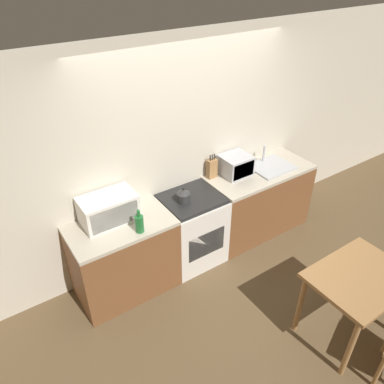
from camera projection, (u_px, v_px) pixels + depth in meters
name	position (u px, v px, depth m)	size (l,w,h in m)	color
ground_plane	(233.00, 282.00, 4.33)	(16.00, 16.00, 0.00)	brown
wall_back	(187.00, 150.00, 4.28)	(10.00, 0.06, 2.60)	beige
counter_left_run	(124.00, 257.00, 4.03)	(1.07, 0.62, 0.90)	brown
counter_right_run	(257.00, 201.00, 4.92)	(1.40, 0.62, 0.90)	brown
stove_range	(192.00, 229.00, 4.44)	(0.68, 0.62, 0.90)	silver
kettle	(184.00, 196.00, 4.09)	(0.15, 0.15, 0.17)	#2D2D2D
microwave	(109.00, 209.00, 3.76)	(0.56, 0.34, 0.29)	silver
bottle	(139.00, 223.00, 3.64)	(0.09, 0.09, 0.25)	#1E662D
knife_block	(212.00, 168.00, 4.49)	(0.12, 0.08, 0.31)	#9E7042
toaster_oven	(236.00, 165.00, 4.55)	(0.35, 0.32, 0.25)	#ADAFB5
sink_basin	(271.00, 166.00, 4.75)	(0.53, 0.44, 0.24)	#ADAFB5
dining_table	(359.00, 284.00, 3.43)	(0.91, 0.69, 0.77)	#9E7042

